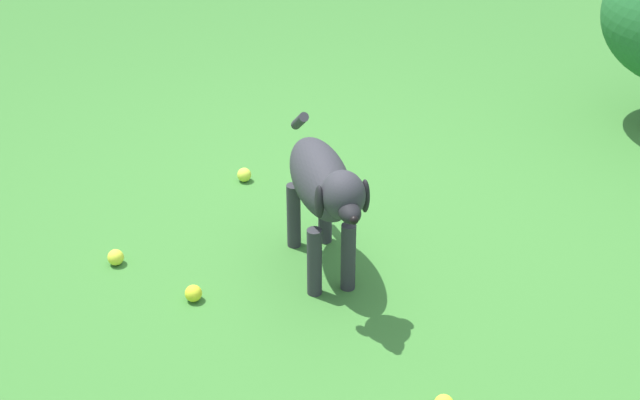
{
  "coord_description": "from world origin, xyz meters",
  "views": [
    {
      "loc": [
        -2.86,
        1.65,
        2.09
      ],
      "look_at": [
        -0.2,
        0.2,
        0.31
      ],
      "focal_mm": 51.14,
      "sensor_mm": 36.0,
      "label": 1
    }
  ],
  "objects_px": {
    "dog": "(323,187)",
    "tennis_ball_3": "(193,293)",
    "tennis_ball_4": "(244,175)",
    "tennis_ball_1": "(116,257)"
  },
  "relations": [
    {
      "from": "dog",
      "to": "tennis_ball_3",
      "type": "xyz_separation_m",
      "value": [
        0.08,
        0.52,
        -0.36
      ]
    },
    {
      "from": "tennis_ball_1",
      "to": "dog",
      "type": "bearing_deg",
      "value": -122.76
    },
    {
      "from": "tennis_ball_3",
      "to": "dog",
      "type": "bearing_deg",
      "value": -98.34
    },
    {
      "from": "dog",
      "to": "tennis_ball_4",
      "type": "distance_m",
      "value": 0.91
    },
    {
      "from": "tennis_ball_1",
      "to": "tennis_ball_4",
      "type": "distance_m",
      "value": 0.83
    },
    {
      "from": "dog",
      "to": "tennis_ball_4",
      "type": "xyz_separation_m",
      "value": [
        0.83,
        -0.04,
        -0.36
      ]
    },
    {
      "from": "tennis_ball_3",
      "to": "tennis_ball_4",
      "type": "xyz_separation_m",
      "value": [
        0.75,
        -0.56,
        0.0
      ]
    },
    {
      "from": "dog",
      "to": "tennis_ball_3",
      "type": "bearing_deg",
      "value": -84.17
    },
    {
      "from": "dog",
      "to": "tennis_ball_4",
      "type": "height_order",
      "value": "dog"
    },
    {
      "from": "tennis_ball_4",
      "to": "dog",
      "type": "bearing_deg",
      "value": 177.54
    }
  ]
}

